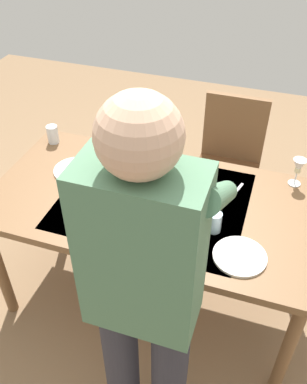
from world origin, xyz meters
The scene contains 15 objects.
ground_plane centered at (0.00, 0.00, 0.00)m, with size 6.00×6.00×0.00m, color #846647.
dining_table centered at (0.00, 0.00, 0.68)m, with size 1.64×0.86×0.75m.
chair_near centered at (-0.25, -0.81, 0.53)m, with size 0.40×0.40×0.91m.
person_server centered at (-0.20, 0.69, 0.96)m, with size 0.42×0.61×1.69m.
wine_bottle centered at (0.33, -0.29, 0.86)m, with size 0.07×0.07×0.30m.
wine_glass_left centered at (-0.65, -0.35, 0.86)m, with size 0.07×0.07×0.15m.
wine_glass_right centered at (0.27, -0.12, 0.86)m, with size 0.07×0.07×0.15m.
water_cup_near_left centered at (0.72, -0.31, 0.81)m, with size 0.06×0.06×0.11m, color silver.
water_cup_near_right centered at (-0.33, 0.11, 0.80)m, with size 0.07×0.07×0.10m, color silver.
serving_bowl_pasta centered at (0.14, 0.13, 0.79)m, with size 0.30×0.30×0.07m.
side_bowl_salad centered at (-0.09, 0.29, 0.79)m, with size 0.18×0.18×0.07m.
dinner_plate_near centered at (0.48, -0.09, 0.76)m, with size 0.23×0.23×0.01m, color white.
dinner_plate_far centered at (-0.47, 0.24, 0.76)m, with size 0.23×0.23×0.01m, color white.
table_knife centered at (-0.37, -0.17, 0.75)m, with size 0.01×0.20×0.01m, color silver.
table_fork centered at (-0.14, -0.10, 0.75)m, with size 0.01×0.18×0.01m, color silver.
Camera 1 is at (-0.50, 1.49, 2.10)m, focal length 39.35 mm.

